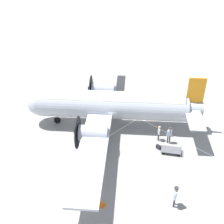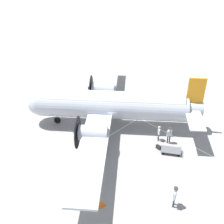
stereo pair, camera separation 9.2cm
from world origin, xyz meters
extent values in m
plane|color=gray|center=(0.00, 0.00, 0.00)|extent=(300.00, 300.00, 0.00)
cube|color=silver|center=(0.00, -3.09, 0.00)|extent=(120.00, 0.16, 0.01)
cube|color=silver|center=(-1.09, 0.00, 0.00)|extent=(0.16, 120.00, 0.01)
cylinder|color=#ADB2BC|center=(0.00, 0.00, 2.39)|extent=(13.01, 11.74, 2.58)
cylinder|color=white|center=(0.00, 0.00, 3.10)|extent=(11.95, 10.67, 1.81)
sphere|color=#ADB2BC|center=(5.66, 4.89, 2.39)|extent=(2.46, 2.46, 2.46)
cylinder|color=#ADB2BC|center=(-5.66, -4.89, 2.52)|extent=(3.14, 2.98, 1.42)
cube|color=orange|center=(-6.07, -5.25, 4.33)|extent=(1.33, 1.18, 2.97)
cube|color=#ADB2BC|center=(-5.93, -5.13, 2.65)|extent=(6.31, 6.98, 0.10)
cube|color=#ADB2BC|center=(0.83, 0.72, 2.07)|extent=(18.06, 20.37, 0.20)
cylinder|color=#ADB2BC|center=(-1.74, 4.08, 2.09)|extent=(2.86, 2.75, 1.42)
cylinder|color=black|center=(-0.68, 5.00, 2.09)|extent=(1.98, 2.28, 2.99)
sphere|color=black|center=(-0.59, 5.08, 2.09)|extent=(0.50, 0.50, 0.50)
cylinder|color=#ADB2BC|center=(3.79, -2.32, 2.09)|extent=(2.86, 2.75, 1.42)
cylinder|color=black|center=(4.85, -1.40, 2.09)|extent=(1.98, 2.28, 2.99)
sphere|color=black|center=(4.95, -1.31, 2.09)|extent=(0.50, 0.50, 0.50)
cylinder|color=#4C4C51|center=(-1.94, 3.91, 1.04)|extent=(0.18, 0.18, 0.97)
cylinder|color=black|center=(-1.94, 3.91, 0.55)|extent=(1.03, 0.95, 1.10)
cylinder|color=#4C4C51|center=(3.59, -2.48, 1.04)|extent=(0.18, 0.18, 0.97)
cylinder|color=black|center=(3.59, -2.48, 0.55)|extent=(1.03, 0.95, 1.10)
cylinder|color=#4C4C51|center=(4.42, 3.82, 0.79)|extent=(0.14, 0.14, 0.88)
cylinder|color=black|center=(4.42, 3.82, 0.35)|extent=(0.65, 0.59, 0.70)
cylinder|color=#2D2D33|center=(-10.48, 3.86, 0.45)|extent=(0.13, 0.13, 0.90)
cylinder|color=#2D2D33|center=(-10.60, 4.09, 0.45)|extent=(0.13, 0.13, 0.90)
cube|color=silver|center=(-10.54, 3.98, 1.24)|extent=(0.38, 0.48, 0.68)
sphere|color=tan|center=(-10.54, 3.98, 1.73)|extent=(0.30, 0.30, 0.30)
cylinder|color=silver|center=(-10.42, 3.74, 1.20)|extent=(0.11, 0.11, 0.64)
cylinder|color=silver|center=(-10.66, 4.21, 1.20)|extent=(0.11, 0.11, 0.64)
cube|color=black|center=(-10.64, 3.93, 1.32)|extent=(0.03, 0.05, 0.43)
cylinder|color=#2D2D33|center=(-10.54, 3.98, 1.85)|extent=(0.42, 0.42, 0.08)
cylinder|color=#2D2D33|center=(-4.84, -1.59, 0.40)|extent=(0.12, 0.12, 0.79)
cylinder|color=#2D2D33|center=(-4.99, -1.41, 0.40)|extent=(0.12, 0.12, 0.79)
cube|color=white|center=(-4.92, -1.50, 1.09)|extent=(0.38, 0.41, 0.59)
sphere|color=tan|center=(-4.92, -1.50, 1.52)|extent=(0.26, 0.26, 0.26)
cylinder|color=white|center=(-4.76, -1.68, 1.06)|extent=(0.09, 0.09, 0.56)
cylinder|color=white|center=(-5.07, -1.32, 1.06)|extent=(0.09, 0.09, 0.56)
cube|color=maroon|center=(-4.99, -1.56, 1.16)|extent=(0.04, 0.04, 0.38)
cylinder|color=#2D2D33|center=(-5.89, -2.00, 0.42)|extent=(0.12, 0.12, 0.83)
cylinder|color=#2D2D33|center=(-5.81, -1.77, 0.42)|extent=(0.12, 0.12, 0.83)
cube|color=silver|center=(-5.85, -1.89, 1.15)|extent=(0.30, 0.44, 0.63)
sphere|color=tan|center=(-5.85, -1.89, 1.60)|extent=(0.28, 0.28, 0.28)
cylinder|color=silver|center=(-5.93, -2.12, 1.11)|extent=(0.10, 0.10, 0.59)
cylinder|color=silver|center=(-5.77, -1.65, 1.11)|extent=(0.10, 0.10, 0.59)
cube|color=black|center=(-5.95, -1.86, 1.22)|extent=(0.02, 0.05, 0.40)
cylinder|color=#2D2D33|center=(-5.85, -1.89, 1.72)|extent=(0.37, 0.37, 0.07)
cube|color=#232328|center=(-5.77, -0.42, 0.21)|extent=(0.49, 0.20, 0.42)
cube|color=black|center=(-5.77, -0.42, 0.45)|extent=(0.18, 0.14, 0.02)
cube|color=#56565B|center=(-6.89, -0.84, 0.30)|extent=(2.09, 1.87, 0.04)
cube|color=#56565B|center=(-7.62, -1.33, 0.54)|extent=(0.61, 0.87, 0.04)
cylinder|color=#56565B|center=(-7.89, -0.93, 0.43)|extent=(0.04, 0.04, 0.22)
cylinder|color=#56565B|center=(-7.35, -1.73, 0.43)|extent=(0.04, 0.04, 0.22)
cylinder|color=black|center=(-6.54, -0.11, 0.14)|extent=(0.27, 0.21, 0.28)
cylinder|color=black|center=(-6.08, -0.79, 0.14)|extent=(0.27, 0.21, 0.28)
cylinder|color=black|center=(-7.69, -0.88, 0.14)|extent=(0.27, 0.21, 0.28)
cylinder|color=black|center=(-7.24, -1.56, 0.14)|extent=(0.27, 0.21, 0.28)
cube|color=orange|center=(-6.79, 7.77, 0.01)|extent=(0.48, 0.48, 0.03)
cone|color=orange|center=(-6.79, 7.77, 0.31)|extent=(0.40, 0.40, 0.63)
camera|label=1|loc=(-17.14, 17.00, 17.17)|focal=45.00mm
camera|label=2|loc=(-17.20, 16.93, 17.17)|focal=45.00mm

